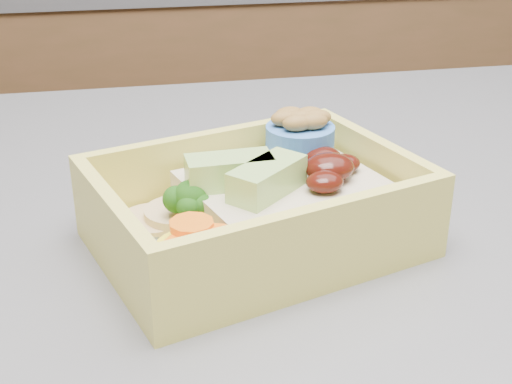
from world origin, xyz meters
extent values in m
cube|color=brown|center=(0.00, 1.20, 0.45)|extent=(3.20, 0.60, 0.90)
cube|color=#343438|center=(0.00, -0.10, 0.90)|extent=(1.24, 0.84, 0.04)
cube|color=#E3D75D|center=(0.13, -0.07, 0.92)|extent=(0.24, 0.20, 0.01)
cube|color=#E3D75D|center=(0.10, 0.00, 0.95)|extent=(0.20, 0.07, 0.05)
cube|color=#E3D75D|center=(0.15, -0.13, 0.95)|extent=(0.20, 0.07, 0.05)
cube|color=#E3D75D|center=(0.22, -0.04, 0.95)|extent=(0.05, 0.13, 0.05)
cube|color=#E3D75D|center=(0.03, -0.10, 0.95)|extent=(0.05, 0.13, 0.05)
cube|color=tan|center=(0.15, -0.06, 0.94)|extent=(0.15, 0.15, 0.03)
ellipsoid|color=#350D08|center=(0.18, -0.06, 0.97)|extent=(0.04, 0.04, 0.02)
ellipsoid|color=#350D08|center=(0.18, -0.04, 0.97)|extent=(0.03, 0.03, 0.01)
ellipsoid|color=#350D08|center=(0.17, -0.08, 0.97)|extent=(0.03, 0.03, 0.01)
ellipsoid|color=#350D08|center=(0.19, -0.05, 0.97)|extent=(0.03, 0.03, 0.01)
cube|color=#A0CF6C|center=(0.13, -0.07, 0.97)|extent=(0.06, 0.06, 0.02)
cube|color=#A0CF6C|center=(0.11, -0.05, 0.97)|extent=(0.06, 0.03, 0.02)
cylinder|color=#6A9851|center=(0.08, -0.06, 0.94)|extent=(0.01, 0.01, 0.02)
sphere|color=#1D4F12|center=(0.08, -0.06, 0.96)|extent=(0.02, 0.02, 0.02)
sphere|color=#1D4F12|center=(0.09, -0.06, 0.96)|extent=(0.02, 0.02, 0.02)
sphere|color=#1D4F12|center=(0.07, -0.06, 0.96)|extent=(0.02, 0.02, 0.02)
sphere|color=#1D4F12|center=(0.09, -0.07, 0.96)|extent=(0.02, 0.02, 0.02)
sphere|color=#1D4F12|center=(0.08, -0.07, 0.96)|extent=(0.02, 0.02, 0.02)
sphere|color=#1D4F12|center=(0.08, -0.05, 0.96)|extent=(0.02, 0.02, 0.02)
cylinder|color=yellow|center=(0.08, -0.12, 0.94)|extent=(0.05, 0.05, 0.02)
cylinder|color=orange|center=(0.08, -0.11, 0.95)|extent=(0.03, 0.03, 0.00)
cylinder|color=orange|center=(0.07, -0.12, 0.96)|extent=(0.03, 0.03, 0.00)
cylinder|color=orange|center=(0.09, -0.12, 0.96)|extent=(0.03, 0.03, 0.00)
cylinder|color=orange|center=(0.08, -0.11, 0.96)|extent=(0.03, 0.03, 0.00)
cylinder|color=tan|center=(0.06, -0.05, 0.93)|extent=(0.05, 0.05, 0.01)
cylinder|color=tan|center=(0.07, -0.05, 0.94)|extent=(0.05, 0.05, 0.01)
ellipsoid|color=silver|center=(0.09, -0.03, 0.94)|extent=(0.02, 0.02, 0.02)
ellipsoid|color=silver|center=(0.05, -0.10, 0.94)|extent=(0.02, 0.02, 0.02)
cylinder|color=#3D77D2|center=(0.17, -0.01, 0.97)|extent=(0.05, 0.05, 0.02)
ellipsoid|color=brown|center=(0.17, -0.01, 0.99)|extent=(0.02, 0.02, 0.01)
ellipsoid|color=brown|center=(0.18, -0.01, 0.99)|extent=(0.02, 0.02, 0.01)
ellipsoid|color=brown|center=(0.16, -0.01, 0.99)|extent=(0.02, 0.02, 0.01)
ellipsoid|color=brown|center=(0.18, -0.02, 0.99)|extent=(0.02, 0.02, 0.01)
ellipsoid|color=brown|center=(0.16, -0.02, 0.99)|extent=(0.02, 0.02, 0.01)
ellipsoid|color=brown|center=(0.18, -0.01, 0.99)|extent=(0.02, 0.02, 0.01)
ellipsoid|color=brown|center=(0.16, 0.00, 0.99)|extent=(0.02, 0.02, 0.01)
camera|label=1|loc=(0.04, -0.48, 1.16)|focal=50.00mm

